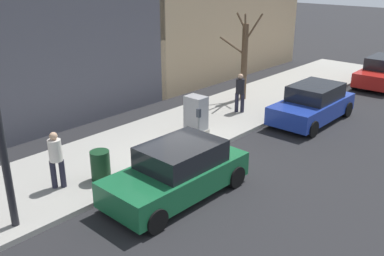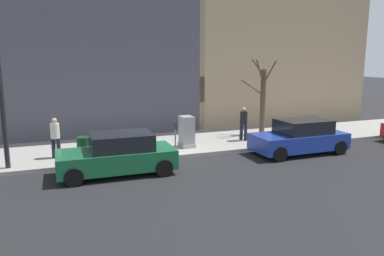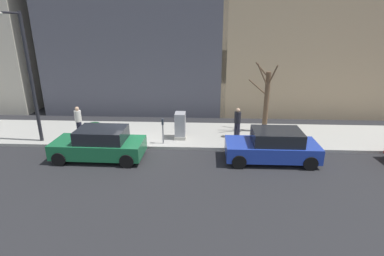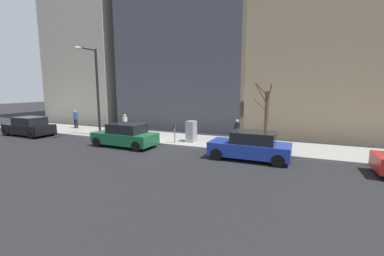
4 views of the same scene
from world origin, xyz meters
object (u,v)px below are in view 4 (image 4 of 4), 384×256
Objects in this scene: parked_car_blue at (250,146)px; pedestrian_near_meter at (237,131)px; parked_car_green at (125,135)px; parking_meter at (175,131)px; streetlamp at (95,85)px; bare_tree at (266,115)px; utility_box at (191,132)px; pedestrian_far_corner at (76,118)px; parked_car_black at (29,127)px; trash_bin at (132,132)px; pedestrian_midblock at (125,123)px.

parked_car_blue is 2.53× the size of pedestrian_near_meter.
parked_car_green is 3.23m from parking_meter.
parked_car_blue is 5.53m from parking_meter.
parked_car_blue is at bearing -96.47° from streetlamp.
utility_box is at bearing 105.23° from bare_tree.
streetlamp is at bearing 97.82° from utility_box.
utility_box is (2.37, 4.49, 0.11)m from parked_car_blue.
bare_tree reaches higher than utility_box.
parked_car_green is at bearing 114.54° from bare_tree.
pedestrian_near_meter is 1.00× the size of pedestrian_far_corner.
pedestrian_near_meter is (1.13, -3.93, 0.11)m from parking_meter.
parking_meter is 4.09m from pedestrian_near_meter.
parked_car_blue is at bearing -89.10° from parked_car_black.
streetlamp is (-0.17, 6.58, 3.04)m from parking_meter.
pedestrian_near_meter is at bearing -66.43° from parked_car_green.
pedestrian_far_corner reaches higher than parked_car_black.
parking_meter is 0.21× the size of streetlamp.
parked_car_green is 0.65× the size of streetlamp.
parked_car_blue is at bearing 175.92° from bare_tree.
parked_car_green is 1.00× the size of parked_car_black.
parking_meter is 0.34× the size of bare_tree.
parking_meter is 11.49m from pedestrian_far_corner.
parked_car_blue is 4.67× the size of trash_bin.
pedestrian_far_corner reaches higher than parking_meter.
parking_meter is 0.81× the size of pedestrian_midblock.
parked_car_blue reaches higher than parking_meter.
parked_car_green is 4.38m from utility_box.
parking_meter is at bearing 111.02° from bare_tree.
parked_car_blue is 2.94× the size of utility_box.
trash_bin is 0.54× the size of pedestrian_far_corner.
pedestrian_near_meter and pedestrian_far_corner have the same top height.
pedestrian_midblock is (-0.15, 8.77, 0.00)m from pedestrian_near_meter.
parked_car_green is 9.25m from bare_tree.
pedestrian_midblock is at bearing 76.15° from parked_car_blue.
parked_car_black is (0.09, 9.60, 0.00)m from parked_car_green.
parked_car_blue is 5.07m from utility_box.
utility_box is at bearing 62.12° from parked_car_blue.
parked_car_green is at bearing 163.71° from pedestrian_midblock.
parked_car_green is at bearing -30.34° from pedestrian_far_corner.
parked_car_black is at bearing 90.39° from parked_car_green.
bare_tree reaches higher than pedestrian_far_corner.
bare_tree is (3.81, -8.33, 1.30)m from parked_car_green.
parked_car_black is at bearing 103.66° from streetlamp.
streetlamp reaches higher than trash_bin.
parked_car_black is at bearing 100.41° from utility_box.
utility_box is (2.51, -3.59, 0.11)m from parked_car_green.
trash_bin is (2.02, -8.59, -0.14)m from parked_car_black.
bare_tree is at bearing -68.98° from parking_meter.
pedestrian_near_meter is (-1.02, 1.65, -0.95)m from bare_tree.
bare_tree is at bearing -138.20° from pedestrian_midblock.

